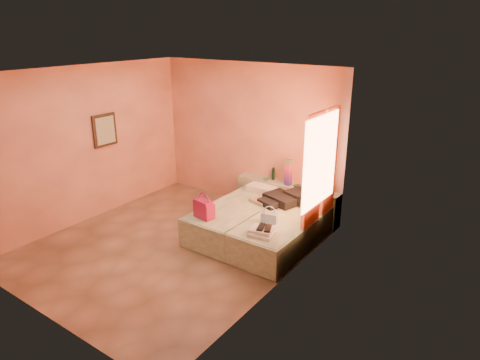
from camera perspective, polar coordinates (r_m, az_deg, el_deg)
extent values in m
plane|color=tan|center=(7.24, -9.03, -8.58)|extent=(4.50, 4.50, 0.00)
cube|color=#FDAA87|center=(8.37, 1.17, 5.92)|extent=(4.00, 0.02, 2.80)
cube|color=#FDAA87|center=(8.18, -19.78, 4.40)|extent=(0.02, 4.50, 2.80)
cube|color=#FDAA87|center=(5.54, 5.30, -1.62)|extent=(0.02, 4.50, 2.80)
cube|color=silver|center=(6.41, -10.41, 14.01)|extent=(4.00, 4.50, 0.02)
cube|color=#FFCF9E|center=(6.57, 10.66, 2.53)|extent=(0.02, 1.10, 1.40)
cube|color=orange|center=(6.57, 9.60, -0.64)|extent=(0.05, 0.55, 2.20)
cube|color=orange|center=(7.09, 11.73, 0.76)|extent=(0.05, 0.45, 2.20)
cube|color=#2F2015|center=(8.34, -17.60, 6.35)|extent=(0.04, 0.50, 0.60)
cube|color=gold|center=(7.60, 10.80, 4.51)|extent=(0.25, 0.04, 0.30)
cube|color=#A3A98A|center=(8.11, 6.25, -2.69)|extent=(2.05, 0.30, 0.65)
cube|color=beige|center=(7.50, -0.23, -5.13)|extent=(0.91, 2.01, 0.50)
cube|color=beige|center=(7.07, 5.78, -6.88)|extent=(0.91, 2.01, 0.50)
cylinder|color=#133523|center=(8.16, 4.47, 0.83)|extent=(0.08, 0.08, 0.23)
cube|color=#B1154A|center=(7.87, 6.47, 1.03)|extent=(0.11, 0.11, 0.49)
cylinder|color=#488557|center=(8.15, 3.53, 0.07)|extent=(0.12, 0.12, 0.03)
cube|color=#294D2C|center=(7.87, 7.77, -0.82)|extent=(0.19, 0.16, 0.03)
cube|color=white|center=(7.63, 11.81, -0.83)|extent=(0.21, 0.21, 0.25)
cube|color=#B1154A|center=(6.90, -4.81, -3.82)|extent=(0.35, 0.23, 0.31)
cube|color=tan|center=(7.51, 2.79, -2.79)|extent=(0.39, 0.34, 0.06)
cube|color=black|center=(7.47, 6.01, -2.46)|extent=(0.76, 0.76, 0.19)
cube|color=#415A9E|center=(6.75, 3.90, -5.07)|extent=(0.27, 0.17, 0.16)
cube|color=silver|center=(6.36, 2.96, -6.98)|extent=(0.39, 0.35, 0.10)
cube|color=black|center=(6.35, 3.24, -6.40)|extent=(0.24, 0.28, 0.02)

